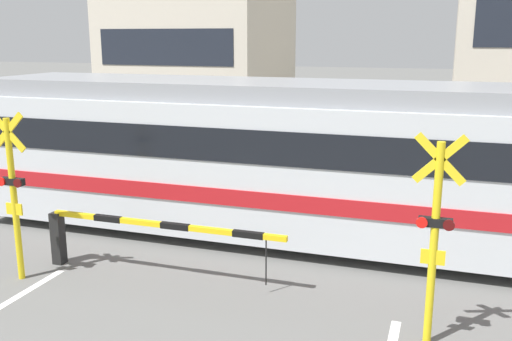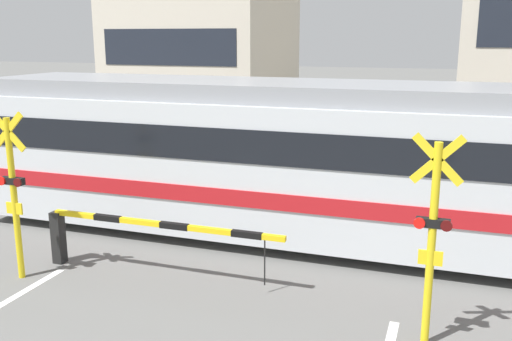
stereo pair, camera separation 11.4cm
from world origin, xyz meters
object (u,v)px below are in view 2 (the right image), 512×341
object	(u,v)px
crossing_barrier_near	(119,231)
crossing_signal_left	(13,189)
pedestrian	(319,141)
commuter_train	(349,160)
crossing_signal_right	(432,233)
crossing_barrier_far	(377,178)

from	to	relation	value
crossing_barrier_near	crossing_signal_left	distance (m)	1.91
pedestrian	commuter_train	bearing A→B (deg)	-71.91
commuter_train	crossing_signal_right	size ratio (longest dim) A/B	5.44
crossing_signal_right	pedestrian	size ratio (longest dim) A/B	1.77
commuter_train	pedestrian	bearing A→B (deg)	108.09
crossing_barrier_far	pedestrian	xyz separation A→B (m)	(-2.30, 3.66, 0.18)
crossing_signal_left	crossing_barrier_near	bearing A→B (deg)	27.71
commuter_train	pedestrian	world-z (taller)	commuter_train
commuter_train	crossing_barrier_near	size ratio (longest dim) A/B	3.56
commuter_train	crossing_barrier_far	xyz separation A→B (m)	(0.25, 2.61, -0.97)
crossing_barrier_near	crossing_barrier_far	distance (m)	6.69
crossing_signal_left	crossing_signal_right	size ratio (longest dim) A/B	1.00
crossing_signal_left	pedestrian	size ratio (longest dim) A/B	1.77
crossing_barrier_far	crossing_signal_left	bearing A→B (deg)	-130.45
pedestrian	crossing_signal_left	bearing A→B (deg)	-107.08
crossing_signal_left	pedestrian	distance (m)	10.42
commuter_train	crossing_signal_left	size ratio (longest dim) A/B	5.44
crossing_barrier_far	pedestrian	world-z (taller)	pedestrian
crossing_signal_right	pedestrian	bearing A→B (deg)	111.01
crossing_signal_left	crossing_signal_right	bearing A→B (deg)	0.00
crossing_barrier_near	crossing_signal_right	xyz separation A→B (m)	(5.35, -0.80, 0.85)
crossing_barrier_near	commuter_train	bearing A→B (deg)	38.66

